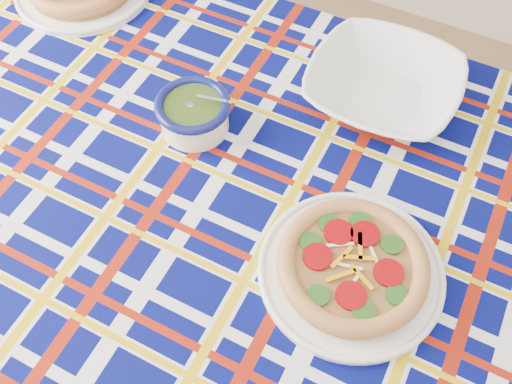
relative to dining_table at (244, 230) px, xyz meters
The scene contains 5 objects.
dining_table is the anchor object (origin of this frame).
tablecloth 0.03m from the dining_table, 135.00° to the left, with size 1.76×1.11×0.11m, color #040950, non-canonical shape.
main_focaccia_plate 0.25m from the dining_table, ahead, with size 0.32×0.32×0.06m, color brown, non-canonical shape.
pesto_bowl 0.24m from the dining_table, 144.27° to the left, with size 0.14×0.14×0.09m, color #20370F, non-canonical shape.
serving_bowl 0.39m from the dining_table, 70.14° to the left, with size 0.30×0.30×0.07m, color white.
Camera 1 is at (-0.18, -0.16, 1.67)m, focal length 40.00 mm.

